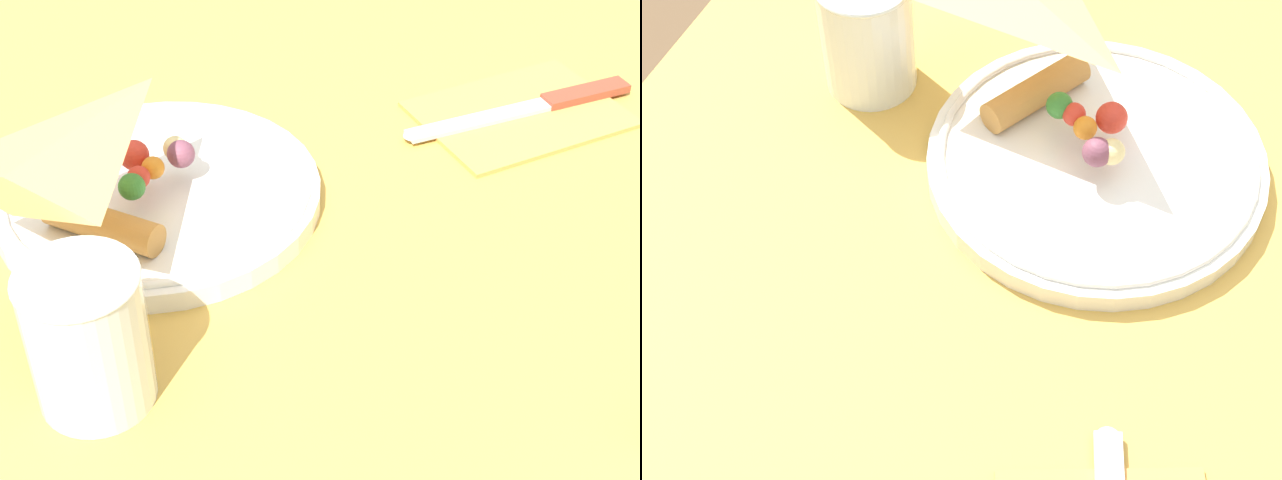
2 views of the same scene
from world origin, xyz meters
TOP-DOWN VIEW (x-y plane):
  - dining_table at (0.00, 0.00)m, footprint 1.08×0.83m
  - plate_pizza at (0.05, 0.06)m, footprint 0.25×0.25m
  - milk_glass at (0.08, 0.25)m, footprint 0.07×0.07m
  - napkin_folded at (-0.25, -0.05)m, footprint 0.20×0.18m
  - butter_knife at (-0.26, -0.05)m, footprint 0.21×0.09m

SIDE VIEW (x-z plane):
  - dining_table at x=0.00m, z-range 0.27..1.02m
  - napkin_folded at x=-0.25m, z-range 0.76..0.76m
  - butter_knife at x=-0.26m, z-range 0.76..0.77m
  - plate_pizza at x=0.05m, z-range 0.74..0.80m
  - milk_glass at x=0.08m, z-range 0.75..0.85m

